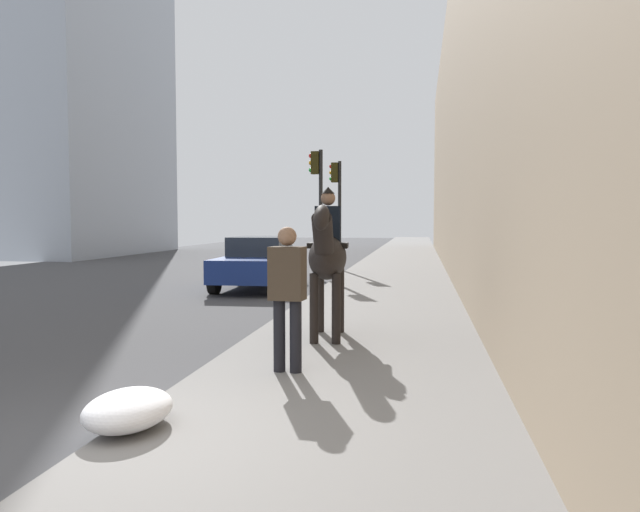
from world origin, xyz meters
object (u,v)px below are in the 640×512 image
Objects in this scene: car_near_lane at (259,262)px; traffic_light_far_curb at (337,199)px; pedestrian_greeting at (287,289)px; traffic_light_near_curb at (318,194)px; mounted_horse_near at (327,255)px.

car_near_lane is 5.76m from traffic_light_far_curb.
pedestrian_greeting is 11.80m from traffic_light_near_curb.
traffic_light_near_curb is at bearing 175.95° from traffic_light_far_curb.
mounted_horse_near is 1.34× the size of pedestrian_greeting.
traffic_light_near_curb reaches higher than mounted_horse_near.
traffic_light_near_curb reaches higher than traffic_light_far_curb.
pedestrian_greeting is 0.39× the size of car_near_lane.
pedestrian_greeting is at bearing -8.42° from mounted_horse_near.
car_near_lane is at bearing -161.06° from mounted_horse_near.
traffic_light_near_curb is 2.88m from traffic_light_far_curb.
traffic_light_near_curb reaches higher than car_near_lane.
traffic_light_near_curb is 1.02× the size of traffic_light_far_curb.
mounted_horse_near is 9.81m from traffic_light_near_curb.
mounted_horse_near is at bearing -169.39° from traffic_light_near_curb.
pedestrian_greeting is at bearing 15.79° from car_near_lane.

